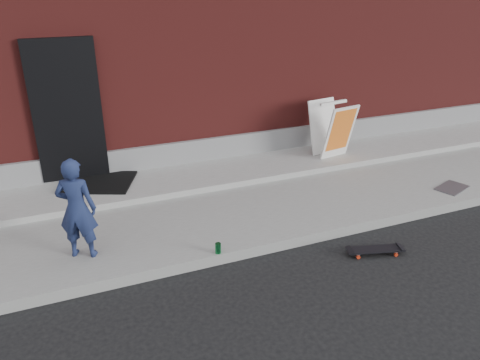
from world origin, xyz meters
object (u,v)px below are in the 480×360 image
skateboard (375,250)px  soda_can (218,248)px  child (77,209)px  pizza_sign (332,129)px

skateboard → soda_can: bearing=163.5°
child → soda_can: child is taller
child → skateboard: size_ratio=1.70×
child → skateboard: 3.81m
pizza_sign → soda_can: bearing=-143.6°
pizza_sign → child: bearing=-160.4°
soda_can → skateboard: bearing=-16.5°
pizza_sign → soda_can: (-3.07, -2.26, -0.54)m
pizza_sign → soda_can: pizza_sign is taller
child → soda_can: (1.57, -0.60, -0.58)m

